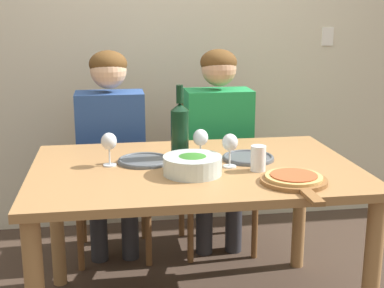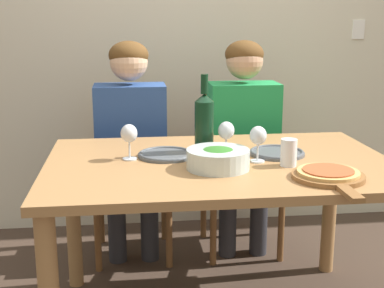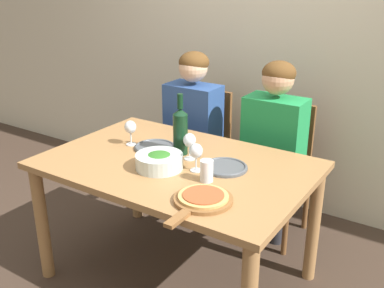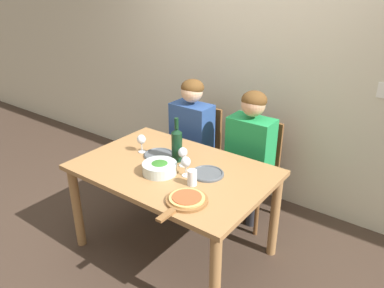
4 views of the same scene
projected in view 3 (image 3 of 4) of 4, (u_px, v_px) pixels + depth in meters
name	position (u px, v px, depth m)	size (l,w,h in m)	color
ground_plane	(178.00, 275.00, 2.71)	(40.00, 40.00, 0.00)	#3D2D23
back_wall	(275.00, 26.00, 3.19)	(10.00, 0.06, 2.70)	beige
dining_table	(177.00, 179.00, 2.48)	(1.44, 0.96, 0.75)	#9E7042
chair_left	(200.00, 147.00, 3.36)	(0.42, 0.42, 0.90)	brown
chair_right	(277.00, 165.00, 3.05)	(0.42, 0.42, 0.90)	brown
person_woman	(192.00, 120.00, 3.19)	(0.47, 0.51, 1.21)	#28282D
person_man	(273.00, 137.00, 2.87)	(0.47, 0.51, 1.21)	#28282D
wine_bottle	(180.00, 130.00, 2.50)	(0.08, 0.08, 0.35)	black
broccoli_bowl	(159.00, 161.00, 2.35)	(0.25, 0.25, 0.09)	silver
dinner_plate_left	(155.00, 147.00, 2.62)	(0.24, 0.24, 0.02)	#4C5156
dinner_plate_right	(225.00, 167.00, 2.36)	(0.24, 0.24, 0.02)	#4C5156
pizza_on_board	(202.00, 199.00, 2.01)	(0.27, 0.41, 0.04)	brown
wine_glass_left	(130.00, 128.00, 2.64)	(0.07, 0.07, 0.15)	silver
wine_glass_right	(196.00, 152.00, 2.30)	(0.07, 0.07, 0.15)	silver
wine_glass_centre	(190.00, 141.00, 2.44)	(0.07, 0.07, 0.15)	silver
water_tumbler	(207.00, 171.00, 2.20)	(0.07, 0.07, 0.11)	silver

